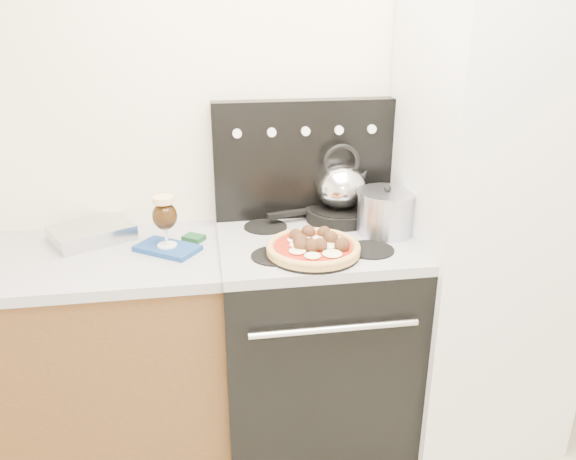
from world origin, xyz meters
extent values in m
cube|color=silver|center=(0.00, 1.50, 1.25)|extent=(3.50, 0.01, 2.50)
cube|color=brown|center=(-1.02, 1.20, 0.43)|extent=(1.45, 0.60, 0.86)
cube|color=#ACACB4|center=(-1.02, 1.20, 0.88)|extent=(1.48, 0.63, 0.04)
cube|color=black|center=(0.08, 1.18, 0.44)|extent=(0.76, 0.65, 0.88)
cube|color=#ADADB2|center=(0.08, 1.18, 0.90)|extent=(0.76, 0.65, 0.04)
cube|color=black|center=(0.08, 1.45, 1.17)|extent=(0.76, 0.08, 0.50)
cube|color=silver|center=(0.78, 1.15, 0.95)|extent=(0.64, 0.68, 1.90)
cube|color=white|center=(-0.80, 1.35, 0.93)|extent=(0.37, 0.34, 0.06)
cube|color=navy|center=(-0.50, 1.19, 0.91)|extent=(0.27, 0.25, 0.02)
cylinder|color=black|center=(0.04, 1.02, 0.93)|extent=(0.43, 0.43, 0.01)
cylinder|color=black|center=(0.23, 1.36, 0.95)|extent=(0.35, 0.35, 0.05)
cylinder|color=#B3B3C7|center=(0.37, 1.19, 1.00)|extent=(0.26, 0.26, 0.17)
camera|label=1|loc=(-0.35, -0.83, 1.77)|focal=35.00mm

